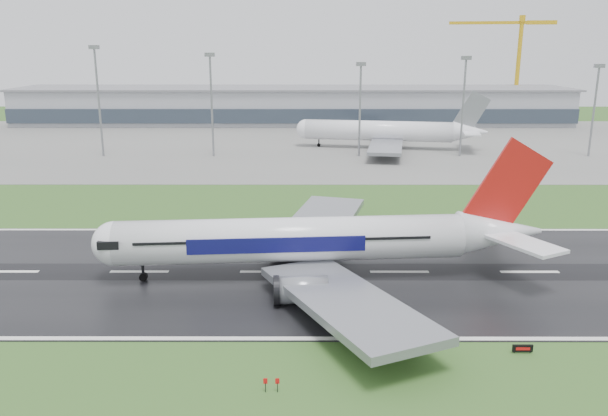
{
  "coord_description": "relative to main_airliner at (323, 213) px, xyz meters",
  "views": [
    {
      "loc": [
        5.47,
        -86.55,
        33.69
      ],
      "look_at": [
        5.31,
        12.0,
        7.0
      ],
      "focal_mm": 35.55,
      "sensor_mm": 36.0,
      "label": 1
    }
  ],
  "objects": [
    {
      "name": "ground",
      "position": [
        -8.07,
        1.56,
        -9.97
      ],
      "size": [
        520.0,
        520.0,
        0.0
      ],
      "primitive_type": "plane",
      "color": "#2B521E",
      "rests_on": "ground"
    },
    {
      "name": "runway",
      "position": [
        -8.07,
        1.56,
        -9.92
      ],
      "size": [
        400.0,
        45.0,
        0.1
      ],
      "primitive_type": "cube",
      "color": "black",
      "rests_on": "ground"
    },
    {
      "name": "apron",
      "position": [
        -8.07,
        126.56,
        -9.93
      ],
      "size": [
        400.0,
        130.0,
        0.08
      ],
      "primitive_type": "cube",
      "color": "slate",
      "rests_on": "ground"
    },
    {
      "name": "terminal",
      "position": [
        -8.07,
        186.56,
        -2.47
      ],
      "size": [
        240.0,
        36.0,
        15.0
      ],
      "primitive_type": "cube",
      "color": "#93969E",
      "rests_on": "ground"
    },
    {
      "name": "main_airliner",
      "position": [
        0.0,
        0.0,
        0.0
      ],
      "size": [
        71.59,
        68.66,
        19.74
      ],
      "primitive_type": null,
      "rotation": [
        0.0,
        0.0,
        0.08
      ],
      "color": "white",
      "rests_on": "runway"
    },
    {
      "name": "parked_airliner",
      "position": [
        24.68,
        116.4,
        -0.43
      ],
      "size": [
        73.68,
        70.03,
        18.93
      ],
      "primitive_type": null,
      "rotation": [
        0.0,
        0.0,
        -0.17
      ],
      "color": "white",
      "rests_on": "apron"
    },
    {
      "name": "tower_crane",
      "position": [
        96.34,
        201.56,
        13.39
      ],
      "size": [
        47.28,
        10.69,
        46.72
      ],
      "primitive_type": null,
      "rotation": [
        0.0,
        0.0,
        -0.17
      ],
      "color": "gold",
      "rests_on": "ground"
    },
    {
      "name": "runway_sign",
      "position": [
        22.05,
        -23.5,
        -9.45
      ],
      "size": [
        2.31,
        0.69,
        1.04
      ],
      "primitive_type": null,
      "rotation": [
        0.0,
        0.0,
        0.19
      ],
      "color": "black",
      "rests_on": "ground"
    },
    {
      "name": "floodmast_1",
      "position": [
        -65.97,
        101.56,
        6.33
      ],
      "size": [
        0.64,
        0.64,
        32.6
      ],
      "primitive_type": "cylinder",
      "color": "gray",
      "rests_on": "ground"
    },
    {
      "name": "floodmast_2",
      "position": [
        -31.31,
        101.56,
        5.24
      ],
      "size": [
        0.64,
        0.64,
        30.42
      ],
      "primitive_type": "cylinder",
      "color": "gray",
      "rests_on": "ground"
    },
    {
      "name": "floodmast_3",
      "position": [
        14.32,
        101.56,
        3.86
      ],
      "size": [
        0.64,
        0.64,
        27.67
      ],
      "primitive_type": "cylinder",
      "color": "gray",
      "rests_on": "ground"
    },
    {
      "name": "floodmast_4",
      "position": [
        46.01,
        101.56,
        4.77
      ],
      "size": [
        0.64,
        0.64,
        29.48
      ],
      "primitive_type": "cylinder",
      "color": "gray",
      "rests_on": "ground"
    },
    {
      "name": "floodmast_5",
      "position": [
        86.41,
        101.56,
        3.59
      ],
      "size": [
        0.64,
        0.64,
        27.12
      ],
      "primitive_type": "cylinder",
      "color": "gray",
      "rests_on": "ground"
    }
  ]
}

